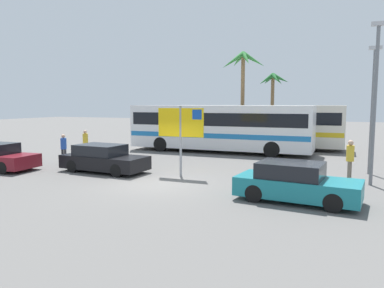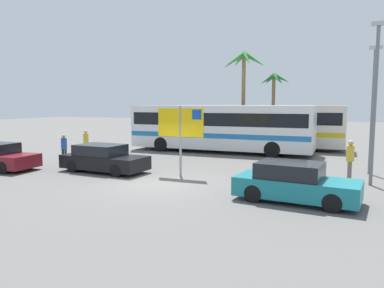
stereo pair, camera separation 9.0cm
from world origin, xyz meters
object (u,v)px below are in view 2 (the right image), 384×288
object	(u,v)px
pedestrian_crossing_lot	(64,146)
pedestrian_near_sign	(350,157)
bus_rear_coach	(257,124)
ferry_sign	(181,125)
pedestrian_by_bus	(86,141)
car_teal	(295,183)
bus_front_coach	(219,126)
car_black	(103,159)

from	to	relation	value
pedestrian_crossing_lot	pedestrian_near_sign	world-z (taller)	pedestrian_near_sign
bus_rear_coach	pedestrian_near_sign	world-z (taller)	bus_rear_coach
bus_rear_coach	pedestrian_near_sign	distance (m)	12.21
ferry_sign	bus_rear_coach	bearing A→B (deg)	85.35
pedestrian_crossing_lot	pedestrian_by_bus	bearing A→B (deg)	3.53
ferry_sign	pedestrian_crossing_lot	distance (m)	7.79
ferry_sign	pedestrian_by_bus	world-z (taller)	ferry_sign
pedestrian_crossing_lot	car_teal	bearing A→B (deg)	-110.74
ferry_sign	car_teal	size ratio (longest dim) A/B	0.76
ferry_sign	pedestrian_near_sign	distance (m)	7.41
pedestrian_by_bus	car_teal	bearing A→B (deg)	163.20
pedestrian_crossing_lot	pedestrian_near_sign	xyz separation A→B (m)	(14.69, 0.90, 0.10)
bus_front_coach	car_black	world-z (taller)	bus_front_coach
pedestrian_near_sign	pedestrian_crossing_lot	bearing A→B (deg)	-161.57
pedestrian_by_bus	pedestrian_near_sign	world-z (taller)	pedestrian_near_sign
car_teal	car_black	size ratio (longest dim) A/B	0.96
bus_rear_coach	pedestrian_by_bus	world-z (taller)	bus_rear_coach
bus_rear_coach	pedestrian_near_sign	size ratio (longest dim) A/B	7.02
pedestrian_crossing_lot	pedestrian_by_bus	xyz separation A→B (m)	(-0.40, 2.37, 0.05)
pedestrian_crossing_lot	pedestrian_near_sign	bearing A→B (deg)	-92.50
bus_rear_coach	pedestrian_crossing_lot	bearing A→B (deg)	-126.40
ferry_sign	car_teal	xyz separation A→B (m)	(5.36, -2.54, -1.69)
bus_rear_coach	ferry_sign	xyz separation A→B (m)	(-0.70, -12.15, 0.54)
pedestrian_crossing_lot	bus_front_coach	bearing A→B (deg)	-46.23
ferry_sign	car_black	world-z (taller)	ferry_sign
car_black	pedestrian_near_sign	bearing A→B (deg)	15.50
ferry_sign	pedestrian_by_bus	bearing A→B (deg)	156.59
bus_front_coach	car_teal	size ratio (longest dim) A/B	2.95
bus_rear_coach	bus_front_coach	bearing A→B (deg)	-116.61
bus_rear_coach	ferry_sign	bearing A→B (deg)	-93.29
bus_rear_coach	pedestrian_crossing_lot	xyz separation A→B (m)	(-8.31, -11.27, -0.85)
bus_rear_coach	pedestrian_by_bus	size ratio (longest dim) A/B	7.38
pedestrian_crossing_lot	pedestrian_near_sign	distance (m)	14.72
car_teal	pedestrian_by_bus	world-z (taller)	pedestrian_by_bus
bus_front_coach	pedestrian_by_bus	bearing A→B (deg)	-142.32
car_teal	car_black	world-z (taller)	same
bus_front_coach	pedestrian_crossing_lot	xyz separation A→B (m)	(-6.53, -7.71, -0.85)
car_black	pedestrian_by_bus	size ratio (longest dim) A/B	2.61
car_teal	pedestrian_near_sign	distance (m)	4.66
car_teal	bus_front_coach	bearing A→B (deg)	125.76
car_teal	pedestrian_near_sign	world-z (taller)	pedestrian_near_sign
pedestrian_near_sign	car_black	bearing A→B (deg)	-153.32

